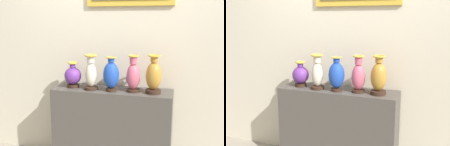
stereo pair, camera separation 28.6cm
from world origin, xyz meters
The scene contains 7 objects.
display_shelf centered at (0.00, 0.00, 0.46)m, with size 1.31×0.38×0.93m, color #4C4742.
back_wall centered at (0.00, 0.25, 1.49)m, with size 3.81×0.14×2.94m.
vase_violet centered at (-0.45, -0.01, 1.06)m, with size 0.19×0.19×0.29m.
vase_ivory centered at (-0.22, -0.06, 1.10)m, with size 0.15×0.15×0.39m.
vase_sapphire centered at (0.01, -0.06, 1.10)m, with size 0.17×0.17×0.37m.
vase_rose centered at (0.24, -0.03, 1.10)m, with size 0.14×0.14×0.39m.
vase_ochre centered at (0.45, -0.04, 1.11)m, with size 0.16×0.16×0.40m.
Camera 2 is at (0.99, -2.63, 1.68)m, focal length 42.49 mm.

